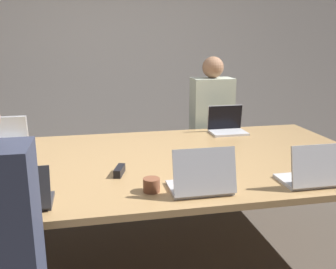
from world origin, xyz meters
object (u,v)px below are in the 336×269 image
Objects in this scene: laptop_near_left at (15,196)px; laptop_near_right at (313,173)px; cup_near_midright at (152,185)px; laptop_far_right at (227,125)px; stapler at (119,171)px; laptop_near_midright at (202,180)px; laptop_far_left at (3,137)px; person_far_right at (211,129)px.

laptop_near_right is at bearing 179.49° from laptop_near_left.
laptop_near_left is at bearing -0.51° from laptop_near_right.
laptop_far_right reaches higher than cup_near_midright.
stapler is at bearing -139.26° from laptop_far_right.
stapler is (-1.09, 0.40, -0.05)m from laptop_near_right.
laptop_far_left is at bearing -44.15° from laptop_near_midright.
person_far_right reaches higher than laptop_far_right.
person_far_right is at bearing 91.84° from laptop_far_right.
person_far_right reaches higher than laptop_near_right.
laptop_far_left is at bearing -179.11° from laptop_far_right.
laptop_far_right is (0.61, 1.27, -0.01)m from laptop_near_midright.
cup_near_midright is 0.29× the size of laptop_far_right.
laptop_far_right is (0.88, 1.20, 0.03)m from cup_near_midright.
laptop_near_left is 1.63m from laptop_near_right.
laptop_near_left is 2.28× the size of stapler.
laptop_near_left is at bearing -133.22° from person_far_right.
cup_near_midright is at bearing -173.53° from laptop_near_left.
laptop_far_left is at bearing -76.13° from laptop_near_left.
laptop_far_left is 0.26× the size of person_far_right.
person_far_right is at bearing -109.90° from laptop_near_midright.
person_far_right is (0.60, 1.66, -0.13)m from laptop_near_midright.
laptop_near_midright is 1.77m from person_far_right.
person_far_right is (-0.01, 0.39, -0.13)m from laptop_far_right.
laptop_near_midright is 0.97m from laptop_near_left.
stapler is at bearing -45.27° from laptop_far_left.
stapler is at bearing -144.93° from laptop_near_left.
laptop_near_left is (-0.97, -0.01, -0.01)m from laptop_near_midright.
laptop_near_midright is 0.67m from laptop_near_right.
laptop_near_midright is 0.25× the size of person_far_right.
laptop_near_midright reaches higher than cup_near_midright.
laptop_near_midright reaches higher than laptop_far_right.
laptop_far_right is at bearing 57.95° from stapler.
laptop_near_left is 2.03m from laptop_far_right.
laptop_near_left is 1.05× the size of laptop_near_right.
person_far_right is 1.64m from stapler.
laptop_near_right is (0.06, -1.68, 0.13)m from person_far_right.
laptop_near_right is (1.94, -1.26, 0.01)m from laptop_far_left.
laptop_far_right is 1.37m from stapler.
laptop_far_right is at bearing -88.16° from person_far_right.
laptop_far_right is (1.58, 1.28, 0.00)m from laptop_near_left.
laptop_near_midright is at bearing -109.90° from person_far_right.
laptop_near_midright is 0.97× the size of laptop_near_left.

